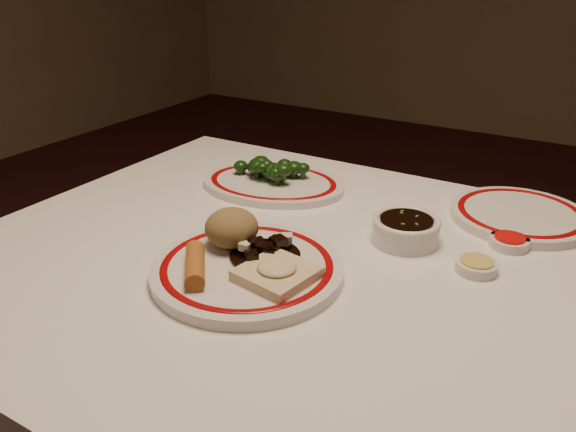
{
  "coord_description": "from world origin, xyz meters",
  "views": [
    {
      "loc": [
        0.33,
        -0.68,
        1.19
      ],
      "look_at": [
        -0.09,
        0.04,
        0.8
      ],
      "focal_mm": 35.0,
      "sensor_mm": 36.0,
      "label": 1
    }
  ],
  "objects_px": {
    "spring_roll": "(195,265)",
    "soy_bowl": "(406,231)",
    "main_plate": "(247,269)",
    "stirfry_heap": "(266,250)",
    "dining_table": "(327,316)",
    "rice_mound": "(232,228)",
    "broccoli_pile": "(271,169)",
    "fried_wonton": "(277,272)",
    "broccoli_plate": "(273,184)"
  },
  "relations": [
    {
      "from": "spring_roll",
      "to": "soy_bowl",
      "type": "relative_size",
      "value": 0.94
    },
    {
      "from": "main_plate",
      "to": "stirfry_heap",
      "type": "xyz_separation_m",
      "value": [
        0.01,
        0.04,
        0.02
      ]
    },
    {
      "from": "spring_roll",
      "to": "dining_table",
      "type": "bearing_deg",
      "value": 6.35
    },
    {
      "from": "rice_mound",
      "to": "broccoli_pile",
      "type": "height_order",
      "value": "rice_mound"
    },
    {
      "from": "main_plate",
      "to": "fried_wonton",
      "type": "xyz_separation_m",
      "value": [
        0.06,
        -0.01,
        0.02
      ]
    },
    {
      "from": "spring_roll",
      "to": "broccoli_plate",
      "type": "distance_m",
      "value": 0.39
    },
    {
      "from": "dining_table",
      "to": "main_plate",
      "type": "distance_m",
      "value": 0.16
    },
    {
      "from": "broccoli_plate",
      "to": "spring_roll",
      "type": "bearing_deg",
      "value": -74.59
    },
    {
      "from": "dining_table",
      "to": "spring_roll",
      "type": "xyz_separation_m",
      "value": [
        -0.14,
        -0.15,
        0.12
      ]
    },
    {
      "from": "rice_mound",
      "to": "broccoli_pile",
      "type": "relative_size",
      "value": 0.55
    },
    {
      "from": "rice_mound",
      "to": "broccoli_pile",
      "type": "xyz_separation_m",
      "value": [
        -0.11,
        0.28,
        -0.01
      ]
    },
    {
      "from": "broccoli_pile",
      "to": "soy_bowl",
      "type": "bearing_deg",
      "value": -16.38
    },
    {
      "from": "spring_roll",
      "to": "fried_wonton",
      "type": "xyz_separation_m",
      "value": [
        0.11,
        0.05,
        -0.0
      ]
    },
    {
      "from": "stirfry_heap",
      "to": "dining_table",
      "type": "bearing_deg",
      "value": 29.72
    },
    {
      "from": "fried_wonton",
      "to": "broccoli_pile",
      "type": "height_order",
      "value": "broccoli_pile"
    },
    {
      "from": "rice_mound",
      "to": "fried_wonton",
      "type": "distance_m",
      "value": 0.13
    },
    {
      "from": "fried_wonton",
      "to": "broccoli_pile",
      "type": "xyz_separation_m",
      "value": [
        -0.22,
        0.33,
        0.01
      ]
    },
    {
      "from": "stirfry_heap",
      "to": "broccoli_pile",
      "type": "height_order",
      "value": "broccoli_pile"
    },
    {
      "from": "fried_wonton",
      "to": "broccoli_plate",
      "type": "distance_m",
      "value": 0.39
    },
    {
      "from": "fried_wonton",
      "to": "stirfry_heap",
      "type": "distance_m",
      "value": 0.07
    },
    {
      "from": "spring_roll",
      "to": "stirfry_heap",
      "type": "distance_m",
      "value": 0.11
    },
    {
      "from": "broccoli_plate",
      "to": "rice_mound",
      "type": "bearing_deg",
      "value": -70.55
    },
    {
      "from": "spring_roll",
      "to": "soy_bowl",
      "type": "height_order",
      "value": "spring_roll"
    },
    {
      "from": "dining_table",
      "to": "spring_roll",
      "type": "bearing_deg",
      "value": -134.77
    },
    {
      "from": "stirfry_heap",
      "to": "broccoli_pile",
      "type": "distance_m",
      "value": 0.33
    },
    {
      "from": "rice_mound",
      "to": "broccoli_plate",
      "type": "distance_m",
      "value": 0.3
    },
    {
      "from": "spring_roll",
      "to": "soy_bowl",
      "type": "distance_m",
      "value": 0.36
    },
    {
      "from": "main_plate",
      "to": "broccoli_pile",
      "type": "distance_m",
      "value": 0.36
    },
    {
      "from": "main_plate",
      "to": "broccoli_pile",
      "type": "height_order",
      "value": "broccoli_pile"
    },
    {
      "from": "rice_mound",
      "to": "broccoli_pile",
      "type": "distance_m",
      "value": 0.3
    },
    {
      "from": "fried_wonton",
      "to": "soy_bowl",
      "type": "relative_size",
      "value": 1.02
    },
    {
      "from": "main_plate",
      "to": "soy_bowl",
      "type": "bearing_deg",
      "value": 53.55
    },
    {
      "from": "stirfry_heap",
      "to": "broccoli_plate",
      "type": "xyz_separation_m",
      "value": [
        -0.16,
        0.28,
        -0.02
      ]
    },
    {
      "from": "stirfry_heap",
      "to": "main_plate",
      "type": "bearing_deg",
      "value": -106.49
    },
    {
      "from": "rice_mound",
      "to": "broccoli_pile",
      "type": "bearing_deg",
      "value": 110.54
    },
    {
      "from": "main_plate",
      "to": "broccoli_plate",
      "type": "relative_size",
      "value": 1.04
    },
    {
      "from": "main_plate",
      "to": "broccoli_plate",
      "type": "bearing_deg",
      "value": 115.81
    },
    {
      "from": "broccoli_pile",
      "to": "soy_bowl",
      "type": "distance_m",
      "value": 0.34
    },
    {
      "from": "rice_mound",
      "to": "broccoli_plate",
      "type": "relative_size",
      "value": 0.26
    },
    {
      "from": "rice_mound",
      "to": "fried_wonton",
      "type": "bearing_deg",
      "value": -23.64
    },
    {
      "from": "fried_wonton",
      "to": "stirfry_heap",
      "type": "relative_size",
      "value": 1.03
    },
    {
      "from": "main_plate",
      "to": "soy_bowl",
      "type": "xyz_separation_m",
      "value": [
        0.17,
        0.23,
        0.01
      ]
    },
    {
      "from": "stirfry_heap",
      "to": "soy_bowl",
      "type": "distance_m",
      "value": 0.24
    },
    {
      "from": "rice_mound",
      "to": "spring_roll",
      "type": "relative_size",
      "value": 0.82
    },
    {
      "from": "spring_roll",
      "to": "stirfry_heap",
      "type": "relative_size",
      "value": 0.95
    },
    {
      "from": "fried_wonton",
      "to": "broccoli_pile",
      "type": "relative_size",
      "value": 0.72
    },
    {
      "from": "rice_mound",
      "to": "spring_roll",
      "type": "xyz_separation_m",
      "value": [
        0.01,
        -0.1,
        -0.02
      ]
    },
    {
      "from": "dining_table",
      "to": "soy_bowl",
      "type": "distance_m",
      "value": 0.19
    },
    {
      "from": "broccoli_plate",
      "to": "dining_table",
      "type": "bearing_deg",
      "value": -43.08
    },
    {
      "from": "fried_wonton",
      "to": "dining_table",
      "type": "bearing_deg",
      "value": 69.7
    }
  ]
}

